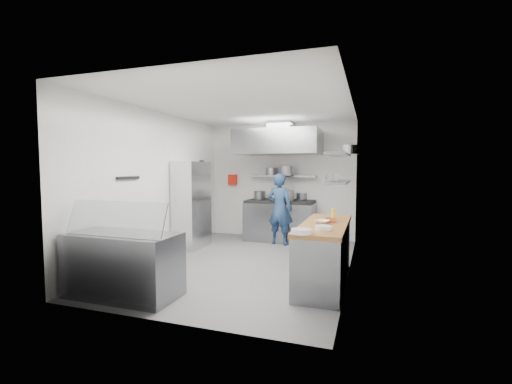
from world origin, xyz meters
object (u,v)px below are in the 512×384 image
(wire_rack, at_px, (192,205))
(display_case, at_px, (123,265))
(chef, at_px, (280,209))
(gas_range, at_px, (280,222))

(wire_rack, distance_m, display_case, 2.91)
(wire_rack, bearing_deg, display_case, -79.34)
(chef, relative_size, wire_rack, 0.87)
(gas_range, xyz_separation_m, display_case, (-1.10, -4.10, -0.03))
(gas_range, xyz_separation_m, chef, (0.09, -0.40, 0.35))
(wire_rack, relative_size, display_case, 1.23)
(chef, height_order, display_case, chef)
(gas_range, bearing_deg, chef, -77.17)
(chef, bearing_deg, display_case, 83.08)
(chef, height_order, wire_rack, wire_rack)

